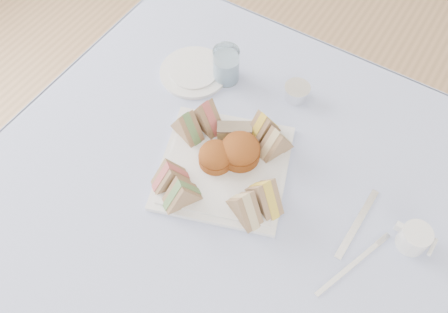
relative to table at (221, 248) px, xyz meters
The scene contains 21 objects.
floor 0.37m from the table, ahead, with size 4.00×4.00×0.00m, color #9E7751.
table is the anchor object (origin of this frame).
tablecloth 0.37m from the table, ahead, with size 1.02×1.02×0.01m, color #B4C0EE.
serving_plate 0.38m from the table, 109.75° to the left, with size 0.28×0.28×0.01m, color white.
sandwich_fl_a 0.44m from the table, 145.82° to the right, with size 0.08×0.04×0.07m, color #A27559, non-canonical shape.
sandwich_fl_b 0.43m from the table, 117.83° to the right, with size 0.08×0.04×0.07m, color #A27559, non-canonical shape.
sandwich_fr_a 0.44m from the table, ahead, with size 0.09×0.04×0.08m, color #A27559, non-canonical shape.
sandwich_fr_b 0.44m from the table, 23.58° to the right, with size 0.09×0.04×0.08m, color #A27559, non-canonical shape.
sandwich_bl_a 0.45m from the table, 153.16° to the left, with size 0.08×0.04×0.08m, color #A27559, non-canonical shape.
sandwich_bl_b 0.46m from the table, 134.71° to the left, with size 0.09×0.04×0.08m, color #A27559, non-canonical shape.
sandwich_br_a 0.45m from the table, 65.78° to the left, with size 0.08×0.04×0.07m, color #A27559, non-canonical shape.
sandwich_br_b 0.45m from the table, 84.25° to the left, with size 0.09×0.04×0.08m, color #A27559, non-canonical shape.
scone_left 0.42m from the table, 133.54° to the left, with size 0.08×0.08×0.05m, color brown.
scone_right 0.42m from the table, 86.42° to the left, with size 0.09×0.09×0.06m, color brown.
pastry_slice 0.42m from the table, 107.23° to the left, with size 0.08×0.03×0.04m, color tan.
side_plate 0.50m from the table, 134.30° to the left, with size 0.17×0.17×0.01m, color white.
water_glass 0.52m from the table, 119.80° to the left, with size 0.06×0.06×0.09m, color white.
tea_strainer 0.50m from the table, 84.99° to the left, with size 0.06×0.06×0.04m, color white.
knife 0.48m from the table, 13.95° to the left, with size 0.01×0.18×0.00m, color white.
fork 0.49m from the table, ahead, with size 0.01×0.17×0.00m, color white.
creamer_jug 0.57m from the table, 12.69° to the left, with size 0.06×0.06×0.05m, color white.
Camera 1 is at (0.28, -0.42, 1.65)m, focal length 38.00 mm.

